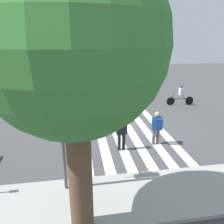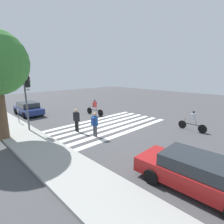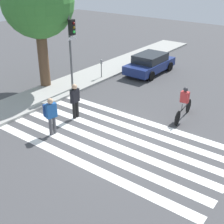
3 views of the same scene
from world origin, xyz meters
name	(u,v)px [view 3 (image 3 of 3)]	position (x,y,z in m)	size (l,w,h in m)	color
ground_plane	(116,139)	(0.00, 0.00, 0.00)	(60.00, 60.00, 0.00)	#444447
sidewalk_curb	(24,103)	(0.00, 6.25, 0.07)	(36.00, 2.50, 0.14)	#9E9E99
crosswalk_stripes	(116,139)	(0.00, 0.00, 0.00)	(4.92, 10.00, 0.01)	white
traffic_light	(71,40)	(3.06, 5.37, 3.10)	(0.60, 0.50, 4.42)	#515456
parking_meter	(101,64)	(5.73, 5.42, 1.02)	(0.15, 0.15, 1.36)	#515456
street_tree	(38,3)	(2.54, 7.29, 4.99)	(4.08, 4.08, 7.09)	brown
pedestrian_child_with_backpack	(75,99)	(0.54, 2.87, 1.00)	(0.51, 0.27, 1.78)	black
pedestrian_adult_yellow_jacket	(51,113)	(-1.31, 2.60, 1.03)	(0.52, 0.47, 1.75)	#4C4C51
cyclist_far_lane	(184,102)	(3.67, -1.44, 0.87)	(2.34, 0.42, 1.66)	black
car_parked_dark_suv	(150,63)	(8.75, 3.53, 0.70)	(4.15, 1.98, 1.37)	navy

